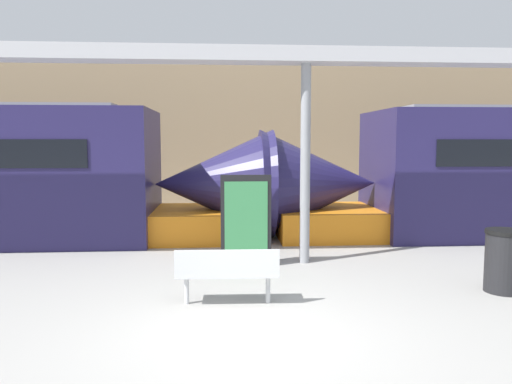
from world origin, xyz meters
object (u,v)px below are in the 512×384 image
bench_near (227,271)px  poster_board (246,221)px  support_column_near (305,165)px  trash_bin (505,261)px

bench_near → poster_board: (0.38, 2.17, 0.37)m
bench_near → support_column_near: 3.21m
support_column_near → poster_board: bearing=-166.7°
bench_near → trash_bin: size_ratio=1.52×
poster_board → support_column_near: support_column_near is taller
bench_near → trash_bin: 4.34m
trash_bin → poster_board: poster_board is taller
trash_bin → support_column_near: support_column_near is taller
support_column_near → trash_bin: bearing=-37.1°
poster_board → support_column_near: bearing=13.3°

